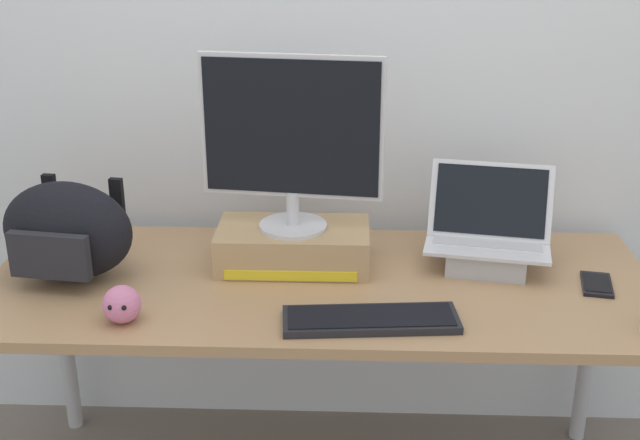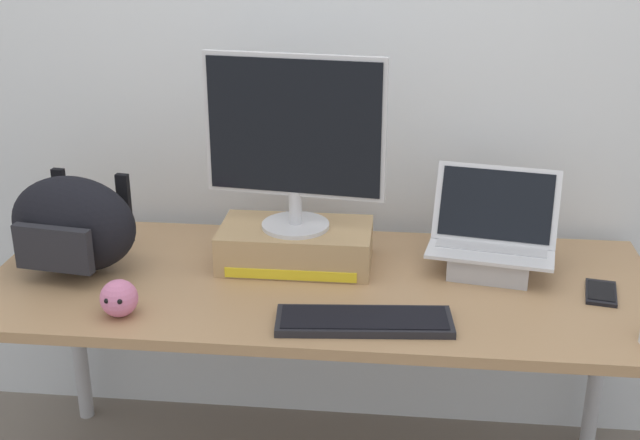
# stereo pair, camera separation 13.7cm
# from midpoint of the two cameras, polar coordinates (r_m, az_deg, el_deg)

# --- Properties ---
(back_wall) EXTENTS (7.00, 0.10, 2.60)m
(back_wall) POSITION_cam_midpoint_polar(r_m,az_deg,el_deg) (2.57, -1.15, 12.08)
(back_wall) COLOR silver
(back_wall) RESTS_ON ground
(desk) EXTENTS (1.85, 0.74, 0.73)m
(desk) POSITION_cam_midpoint_polar(r_m,az_deg,el_deg) (2.33, -1.70, -5.69)
(desk) COLOR #A87F56
(desk) RESTS_ON ground
(toner_box_yellow) EXTENTS (0.43, 0.24, 0.11)m
(toner_box_yellow) POSITION_cam_midpoint_polar(r_m,az_deg,el_deg) (2.37, -3.52, -1.84)
(toner_box_yellow) COLOR tan
(toner_box_yellow) RESTS_ON desk
(desktop_monitor) EXTENTS (0.51, 0.19, 0.49)m
(desktop_monitor) POSITION_cam_midpoint_polar(r_m,az_deg,el_deg) (2.26, -3.71, 5.61)
(desktop_monitor) COLOR silver
(desktop_monitor) RESTS_ON toner_box_yellow
(open_laptop) EXTENTS (0.38, 0.28, 0.28)m
(open_laptop) POSITION_cam_midpoint_polar(r_m,az_deg,el_deg) (2.40, 9.88, -1.75)
(open_laptop) COLOR #ADADB2
(open_laptop) RESTS_ON desk
(external_keyboard) EXTENTS (0.45, 0.18, 0.02)m
(external_keyboard) POSITION_cam_midpoint_polar(r_m,az_deg,el_deg) (2.07, 1.62, -6.91)
(external_keyboard) COLOR black
(external_keyboard) RESTS_ON desk
(messenger_backpack) EXTENTS (0.39, 0.28, 0.28)m
(messenger_backpack) POSITION_cam_midpoint_polar(r_m,az_deg,el_deg) (2.39, -18.64, -0.73)
(messenger_backpack) COLOR black
(messenger_backpack) RESTS_ON desk
(cell_phone) EXTENTS (0.10, 0.16, 0.01)m
(cell_phone) POSITION_cam_midpoint_polar(r_m,az_deg,el_deg) (2.36, 17.02, -4.29)
(cell_phone) COLOR black
(cell_phone) RESTS_ON desk
(plush_toy) EXTENTS (0.10, 0.10, 0.10)m
(plush_toy) POSITION_cam_midpoint_polar(r_m,az_deg,el_deg) (2.14, -15.35, -5.67)
(plush_toy) COLOR #CC7099
(plush_toy) RESTS_ON desk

